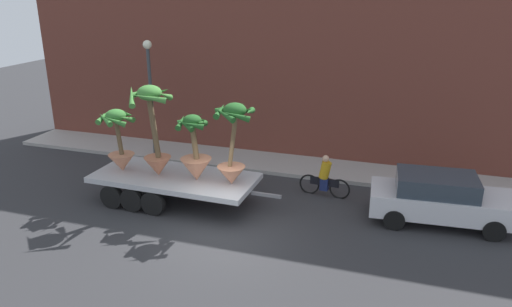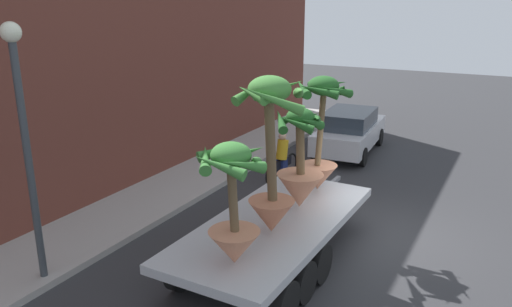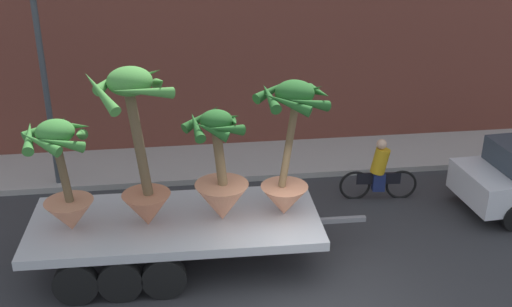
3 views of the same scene
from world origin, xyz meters
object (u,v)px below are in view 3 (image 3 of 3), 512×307
street_lamp (42,60)px  cyclist (379,173)px  flatbed_trailer (163,229)px  potted_palm_middle (139,151)px  potted_palm_front (64,180)px  potted_palm_rear (289,152)px  potted_palm_extra (220,180)px

street_lamp → cyclist: bearing=-11.6°
flatbed_trailer → street_lamp: size_ratio=1.36×
potted_palm_middle → street_lamp: bearing=120.7°
cyclist → flatbed_trailer: bearing=-157.4°
potted_palm_middle → flatbed_trailer: bearing=30.0°
flatbed_trailer → potted_palm_front: (-1.68, -0.16, 1.25)m
potted_palm_rear → potted_palm_extra: 1.37m
potted_palm_middle → street_lamp: 4.50m
street_lamp → potted_palm_middle: bearing=-59.3°
flatbed_trailer → potted_palm_middle: potted_palm_middle is taller
cyclist → street_lamp: (-7.57, 1.56, 2.56)m
flatbed_trailer → potted_palm_extra: size_ratio=2.96×
potted_palm_rear → potted_palm_extra: potted_palm_rear is taller
potted_palm_front → potted_palm_extra: (2.81, 0.01, -0.19)m
potted_palm_front → street_lamp: bearing=103.2°
potted_palm_front → street_lamp: 4.09m
potted_palm_rear → potted_palm_extra: size_ratio=1.21×
potted_palm_rear → potted_palm_extra: (-1.29, -0.05, -0.47)m
potted_palm_middle → street_lamp: size_ratio=0.64×
cyclist → potted_palm_rear: bearing=-139.8°
potted_palm_front → potted_palm_extra: potted_palm_extra is taller
cyclist → potted_palm_extra: bearing=-150.0°
flatbed_trailer → street_lamp: street_lamp is taller
potted_palm_extra → cyclist: bearing=30.0°
potted_palm_rear → cyclist: 3.75m
potted_palm_rear → cyclist: bearing=40.2°
potted_palm_rear → potted_palm_front: size_ratio=1.24×
potted_palm_front → cyclist: potted_palm_front is taller
flatbed_trailer → cyclist: size_ratio=3.57×
potted_palm_middle → potted_palm_extra: 1.59m
cyclist → potted_palm_front: bearing=-161.4°
potted_palm_rear → potted_palm_middle: (-2.72, -0.07, 0.22)m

